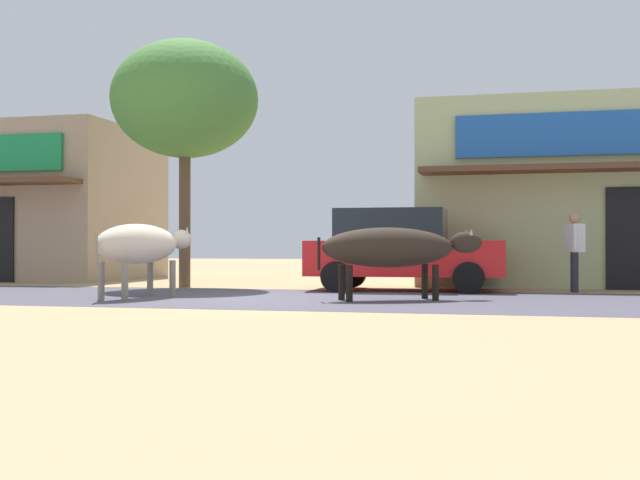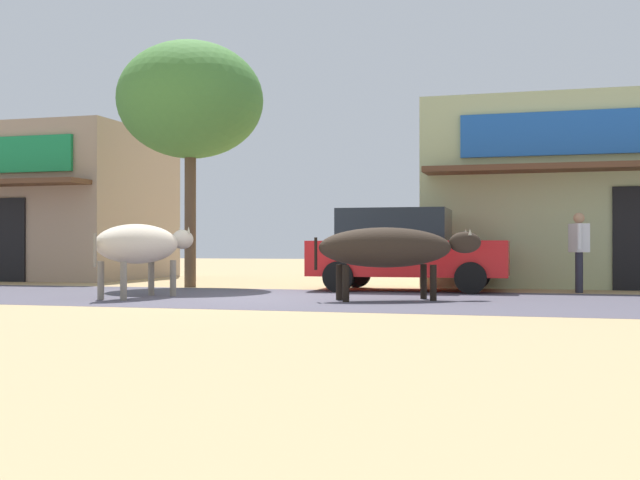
# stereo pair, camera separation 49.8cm
# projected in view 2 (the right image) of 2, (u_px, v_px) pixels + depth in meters

# --- Properties ---
(ground) EXTENTS (80.00, 80.00, 0.00)m
(ground) POSITION_uv_depth(u_px,v_px,m) (259.00, 298.00, 14.06)
(ground) COLOR tan
(asphalt_road) EXTENTS (72.00, 5.29, 0.00)m
(asphalt_road) POSITION_uv_depth(u_px,v_px,m) (259.00, 297.00, 14.06)
(asphalt_road) COLOR #4C4855
(asphalt_road) RESTS_ON ground
(storefront_left_cafe) EXTENTS (6.53, 5.51, 4.07)m
(storefront_left_cafe) POSITION_uv_depth(u_px,v_px,m) (37.00, 205.00, 22.69)
(storefront_left_cafe) COLOR tan
(storefront_left_cafe) RESTS_ON ground
(storefront_right_club) EXTENTS (8.87, 5.51, 4.12)m
(storefront_right_club) POSITION_uv_depth(u_px,v_px,m) (628.00, 195.00, 18.47)
(storefront_right_club) COLOR #B5C18B
(storefront_right_club) RESTS_ON ground
(roadside_tree) EXTENTS (3.19, 3.19, 5.37)m
(roadside_tree) POSITION_uv_depth(u_px,v_px,m) (190.00, 101.00, 17.70)
(roadside_tree) COLOR brown
(roadside_tree) RESTS_ON ground
(parked_hatchback_car) EXTENTS (3.94, 2.06, 1.64)m
(parked_hatchback_car) POSITION_uv_depth(u_px,v_px,m) (405.00, 249.00, 16.28)
(parked_hatchback_car) COLOR red
(parked_hatchback_car) RESTS_ON ground
(cow_near_brown) EXTENTS (1.08, 2.60, 1.27)m
(cow_near_brown) POSITION_uv_depth(u_px,v_px,m) (141.00, 245.00, 14.00)
(cow_near_brown) COLOR beige
(cow_near_brown) RESTS_ON ground
(cow_far_dark) EXTENTS (2.71, 1.69, 1.20)m
(cow_far_dark) POSITION_uv_depth(u_px,v_px,m) (390.00, 248.00, 13.32)
(cow_far_dark) COLOR #30251C
(cow_far_dark) RESTS_ON ground
(pedestrian_by_shop) EXTENTS (0.39, 0.61, 1.54)m
(pedestrian_by_shop) POSITION_uv_depth(u_px,v_px,m) (579.00, 246.00, 15.54)
(pedestrian_by_shop) COLOR #262633
(pedestrian_by_shop) RESTS_ON ground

